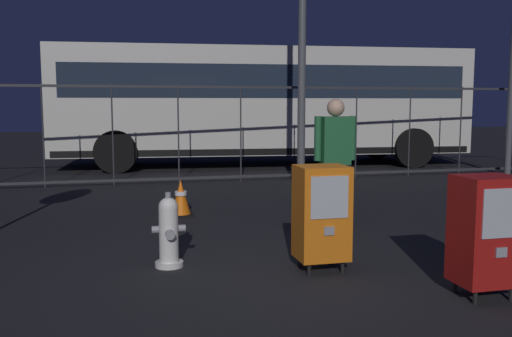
# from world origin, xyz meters

# --- Properties ---
(ground_plane) EXTENTS (60.00, 60.00, 0.00)m
(ground_plane) POSITION_xyz_m (0.00, 0.00, 0.00)
(ground_plane) COLOR black
(fire_hydrant) EXTENTS (0.33, 0.32, 0.75)m
(fire_hydrant) POSITION_xyz_m (-0.70, 0.73, 0.35)
(fire_hydrant) COLOR silver
(fire_hydrant) RESTS_ON ground_plane
(newspaper_box_primary) EXTENTS (0.48, 0.42, 1.02)m
(newspaper_box_primary) POSITION_xyz_m (1.77, -0.77, 0.57)
(newspaper_box_primary) COLOR black
(newspaper_box_primary) RESTS_ON ground_plane
(newspaper_box_secondary) EXTENTS (0.48, 0.42, 1.02)m
(newspaper_box_secondary) POSITION_xyz_m (0.72, 0.26, 0.57)
(newspaper_box_secondary) COLOR black
(newspaper_box_secondary) RESTS_ON ground_plane
(pedestrian) EXTENTS (0.55, 0.22, 1.67)m
(pedestrian) POSITION_xyz_m (1.46, 1.80, 0.95)
(pedestrian) COLOR black
(pedestrian) RESTS_ON ground_plane
(traffic_cone) EXTENTS (0.36, 0.36, 0.53)m
(traffic_cone) POSITION_xyz_m (-0.32, 3.24, 0.26)
(traffic_cone) COLOR black
(traffic_cone) RESTS_ON ground_plane
(fence_barrier) EXTENTS (18.03, 0.04, 2.00)m
(fence_barrier) POSITION_xyz_m (-0.00, 6.57, 1.02)
(fence_barrier) COLOR #2D2D33
(fence_barrier) RESTS_ON ground_plane
(bus_near) EXTENTS (10.67, 3.46, 3.00)m
(bus_near) POSITION_xyz_m (2.51, 9.57, 1.71)
(bus_near) COLOR beige
(bus_near) RESTS_ON ground_plane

